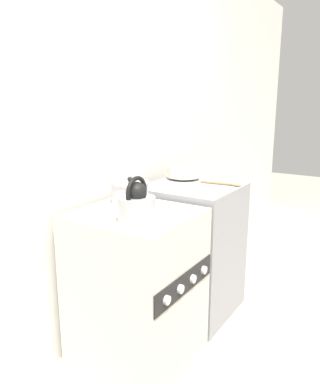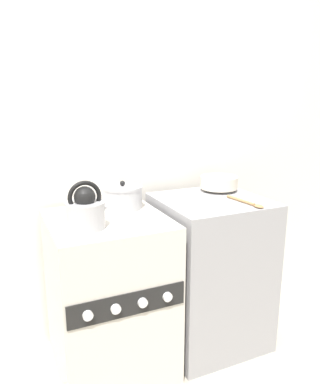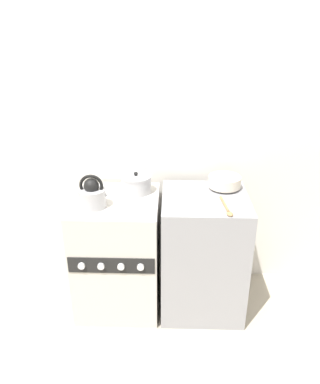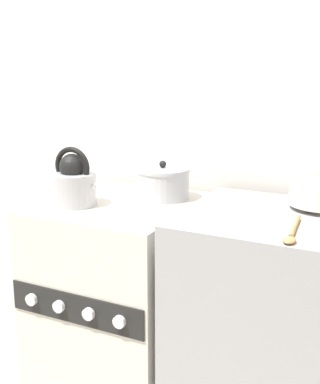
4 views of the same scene
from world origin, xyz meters
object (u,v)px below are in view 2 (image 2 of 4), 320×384
(kettle, at_px, (86,210))
(cooking_pot, at_px, (123,197))
(enamel_bowl, at_px, (219,183))
(stove, at_px, (110,294))

(kettle, xyz_separation_m, cooking_pot, (0.25, 0.24, -0.02))
(enamel_bowl, bearing_deg, cooking_pot, -179.88)
(stove, xyz_separation_m, enamel_bowl, (0.73, 0.13, 0.50))
(stove, bearing_deg, enamel_bowl, 10.23)
(cooking_pot, bearing_deg, stove, -134.40)
(enamel_bowl, bearing_deg, stove, -169.77)
(stove, xyz_separation_m, kettle, (-0.13, -0.11, 0.49))
(stove, height_order, enamel_bowl, enamel_bowl)
(stove, distance_m, cooking_pot, 0.51)
(kettle, height_order, enamel_bowl, kettle)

